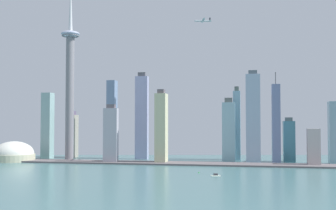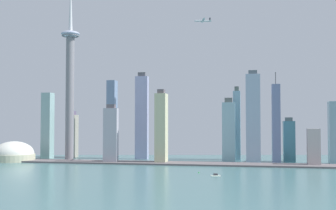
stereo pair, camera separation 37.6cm
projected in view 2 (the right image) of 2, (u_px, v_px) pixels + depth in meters
name	position (u px, v px, depth m)	size (l,w,h in m)	color
waterfront_pier	(165.00, 163.00, 783.16)	(743.70, 55.82, 2.91)	#635B5E
observation_tower	(70.00, 78.00, 856.99)	(37.49, 37.49, 366.23)	gray
stadium_dome	(14.00, 155.00, 839.56)	(82.87, 82.87, 50.04)	beige
skyscraper_0	(253.00, 118.00, 802.13)	(26.81, 15.15, 174.49)	#99ADC6
skyscraper_1	(276.00, 123.00, 808.69)	(15.60, 24.72, 172.21)	slate
skyscraper_2	(161.00, 128.00, 796.58)	(20.38, 27.90, 137.94)	beige
skyscraper_3	(72.00, 135.00, 937.00)	(18.69, 23.96, 101.39)	gray
skyscraper_4	(111.00, 135.00, 799.76)	(26.61, 12.35, 110.22)	#B0ADBA
skyscraper_5	(229.00, 131.00, 831.88)	(24.81, 19.59, 124.16)	#91B9C7
skyscraper_6	(289.00, 141.00, 826.92)	(21.85, 27.65, 85.84)	teal
skyscraper_7	(237.00, 125.00, 869.14)	(14.47, 25.47, 149.18)	#88B7C9
skyscraper_8	(48.00, 126.00, 893.87)	(20.16, 21.52, 138.16)	#8CB0AF
skyscraper_9	(112.00, 119.00, 906.11)	(18.00, 21.99, 165.26)	#6C84A7
skyscraper_10	(334.00, 133.00, 788.27)	(19.53, 21.28, 114.99)	#7DA0AE
skyscraper_11	(142.00, 117.00, 889.31)	(26.31, 13.54, 180.76)	#A5A9D5
skyscraper_12	(314.00, 147.00, 746.03)	(21.59, 16.43, 65.47)	#BCADAD
boat_2	(216.00, 175.00, 605.51)	(13.85, 8.70, 3.80)	white
channel_buoy_1	(199.00, 172.00, 643.04)	(1.85, 1.85, 2.15)	green
airplane	(203.00, 21.00, 810.62)	(31.77, 35.27, 8.02)	#A6B5BD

